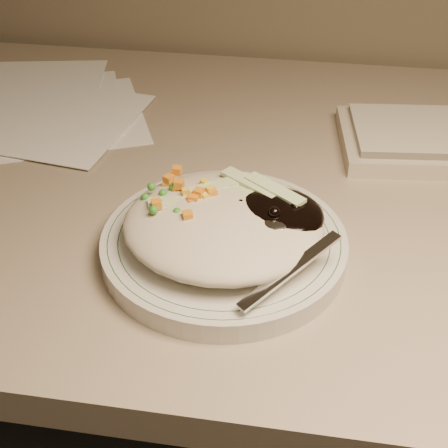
# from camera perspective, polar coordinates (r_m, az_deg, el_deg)

# --- Properties ---
(desk) EXTENTS (1.40, 0.70, 0.74)m
(desk) POSITION_cam_1_polar(r_m,az_deg,el_deg) (0.87, 5.71, -6.78)
(desk) COLOR gray
(desk) RESTS_ON ground
(plate) EXTENTS (0.24, 0.24, 0.02)m
(plate) POSITION_cam_1_polar(r_m,az_deg,el_deg) (0.61, 0.00, -1.94)
(plate) COLOR beige
(plate) RESTS_ON desk
(plate_rim) EXTENTS (0.23, 0.23, 0.00)m
(plate_rim) POSITION_cam_1_polar(r_m,az_deg,el_deg) (0.61, -0.00, -1.21)
(plate_rim) COLOR #144723
(plate_rim) RESTS_ON plate
(meal) EXTENTS (0.21, 0.19, 0.05)m
(meal) POSITION_cam_1_polar(r_m,az_deg,el_deg) (0.59, 0.40, 0.35)
(meal) COLOR #BCB098
(meal) RESTS_ON plate
(papers) EXTENTS (0.43, 0.37, 0.00)m
(papers) POSITION_cam_1_polar(r_m,az_deg,el_deg) (0.93, -18.50, 10.00)
(papers) COLOR white
(papers) RESTS_ON desk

